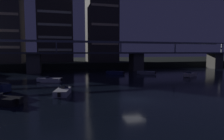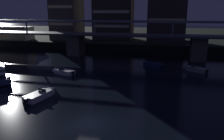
% 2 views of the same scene
% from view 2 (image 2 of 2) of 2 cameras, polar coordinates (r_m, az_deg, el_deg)
% --- Properties ---
extents(ground_plane, '(400.00, 400.00, 0.00)m').
position_cam_2_polar(ground_plane, '(24.94, -6.66, -13.08)').
color(ground_plane, black).
extents(far_riverbank, '(240.00, 80.00, 2.20)m').
position_cam_2_polar(far_riverbank, '(106.98, 8.81, 8.55)').
color(far_riverbank, black).
rests_on(far_riverbank, ground).
extents(river_bridge, '(101.17, 6.40, 9.38)m').
position_cam_2_polar(river_bridge, '(59.12, 5.39, 7.32)').
color(river_bridge, '#4C4944').
rests_on(river_bridge, ground).
extents(tower_west_tall, '(13.31, 8.26, 24.18)m').
position_cam_2_polar(tower_west_tall, '(81.38, 0.38, 16.17)').
color(tower_west_tall, '#38332D').
rests_on(tower_west_tall, far_riverbank).
extents(waterfront_pavilion, '(12.40, 7.40, 4.70)m').
position_cam_2_polar(waterfront_pavilion, '(86.94, -23.31, 8.51)').
color(waterfront_pavilion, '#B2AD9E').
rests_on(waterfront_pavilion, far_riverbank).
extents(speedboat_mid_left, '(5.12, 2.99, 1.16)m').
position_cam_2_polar(speedboat_mid_left, '(44.46, -12.00, -0.39)').
color(speedboat_mid_left, silver).
rests_on(speedboat_mid_left, ground).
extents(speedboat_mid_right, '(4.77, 3.84, 1.16)m').
position_cam_2_polar(speedboat_mid_right, '(49.89, 10.51, 1.28)').
color(speedboat_mid_right, '#19234C').
rests_on(speedboat_mid_right, ground).
extents(speedboat_far_left, '(4.71, 3.95, 1.16)m').
position_cam_2_polar(speedboat_far_left, '(48.30, 20.23, 0.20)').
color(speedboat_far_left, gray).
rests_on(speedboat_far_left, ground).
extents(speedboat_far_center, '(2.63, 5.21, 1.16)m').
position_cam_2_polar(speedboat_far_center, '(32.80, -17.79, -6.05)').
color(speedboat_far_center, silver).
rests_on(speedboat_far_center, ground).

